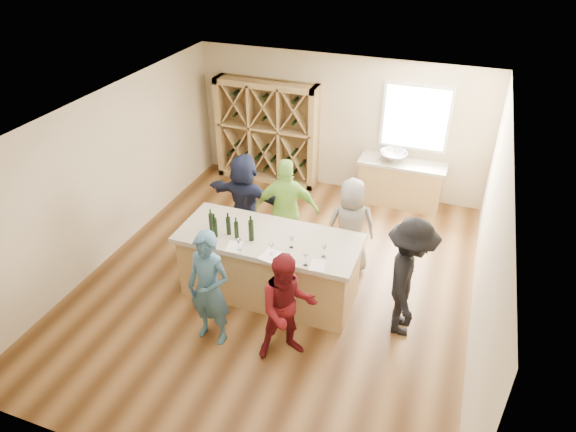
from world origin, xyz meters
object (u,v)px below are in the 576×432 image
(person_near_left, at_px, (209,289))
(wine_bottle_d, at_px, (236,230))
(wine_bottle_b, at_px, (215,228))
(person_far_left, at_px, (245,199))
(person_near_right, at_px, (287,308))
(sink, at_px, (393,156))
(wine_bottle_c, at_px, (229,226))
(wine_bottle_e, at_px, (251,231))
(tasting_counter_base, at_px, (269,268))
(wine_rack, at_px, (267,132))
(wine_bottle_a, at_px, (211,222))
(person_server, at_px, (408,278))
(person_far_mid, at_px, (287,210))
(person_far_right, at_px, (351,227))

(person_near_left, bearing_deg, wine_bottle_d, 96.55)
(wine_bottle_b, height_order, person_far_left, person_far_left)
(person_near_right, bearing_deg, wine_bottle_b, 119.28)
(person_far_left, bearing_deg, sink, -129.35)
(person_near_left, bearing_deg, wine_bottle_c, 104.92)
(person_far_left, bearing_deg, wine_bottle_e, 121.90)
(wine_bottle_b, bearing_deg, person_far_left, 98.02)
(tasting_counter_base, distance_m, wine_bottle_d, 0.85)
(wine_rack, distance_m, person_near_right, 5.16)
(tasting_counter_base, relative_size, person_near_right, 1.61)
(tasting_counter_base, xyz_separation_m, person_far_left, (-0.94, 1.24, 0.35))
(wine_bottle_b, distance_m, wine_bottle_d, 0.32)
(person_far_left, bearing_deg, tasting_counter_base, 131.36)
(wine_bottle_a, distance_m, person_near_right, 1.86)
(wine_bottle_e, bearing_deg, person_near_right, -45.55)
(wine_bottle_a, relative_size, wine_bottle_b, 0.90)
(wine_bottle_a, height_order, person_near_left, person_near_left)
(person_near_left, bearing_deg, wine_bottle_a, 119.61)
(tasting_counter_base, xyz_separation_m, person_near_left, (-0.40, -1.15, 0.37))
(wine_bottle_b, distance_m, person_server, 2.83)
(person_server, relative_size, person_far_left, 1.08)
(wine_bottle_e, height_order, person_far_mid, person_far_mid)
(wine_bottle_c, xyz_separation_m, person_far_left, (-0.37, 1.39, -0.37))
(wine_bottle_a, xyz_separation_m, person_near_left, (0.47, -1.02, -0.34))
(wine_bottle_c, relative_size, person_far_right, 0.17)
(sink, height_order, person_near_left, person_near_left)
(person_near_left, distance_m, person_near_right, 1.09)
(sink, height_order, person_far_left, person_far_left)
(wine_bottle_c, bearing_deg, wine_bottle_d, -17.42)
(wine_bottle_b, xyz_separation_m, wine_bottle_e, (0.53, 0.10, 0.01))
(wine_bottle_d, distance_m, person_far_left, 1.57)
(wine_bottle_c, xyz_separation_m, wine_bottle_e, (0.37, -0.02, 0.02))
(person_near_right, bearing_deg, wine_bottle_d, 110.35)
(person_far_mid, bearing_deg, person_server, 138.94)
(wine_bottle_c, distance_m, person_near_left, 1.08)
(wine_rack, xyz_separation_m, person_server, (3.56, -3.65, -0.19))
(person_near_right, bearing_deg, wine_bottle_e, 103.23)
(person_far_left, bearing_deg, person_near_left, 106.93)
(wine_bottle_d, height_order, person_far_left, person_far_left)
(person_far_right, xyz_separation_m, person_far_left, (-1.94, 0.18, 0.02))
(person_near_right, height_order, person_far_right, person_far_right)
(sink, height_order, person_far_right, person_far_right)
(wine_bottle_a, height_order, wine_bottle_c, wine_bottle_c)
(sink, xyz_separation_m, person_far_right, (-0.22, -2.47, -0.19))
(sink, distance_m, tasting_counter_base, 3.76)
(sink, xyz_separation_m, person_far_mid, (-1.31, -2.48, -0.10))
(person_server, bearing_deg, person_far_left, 59.70)
(wine_rack, relative_size, wine_bottle_d, 8.22)
(sink, distance_m, wine_bottle_b, 4.27)
(sink, distance_m, wine_bottle_e, 3.96)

